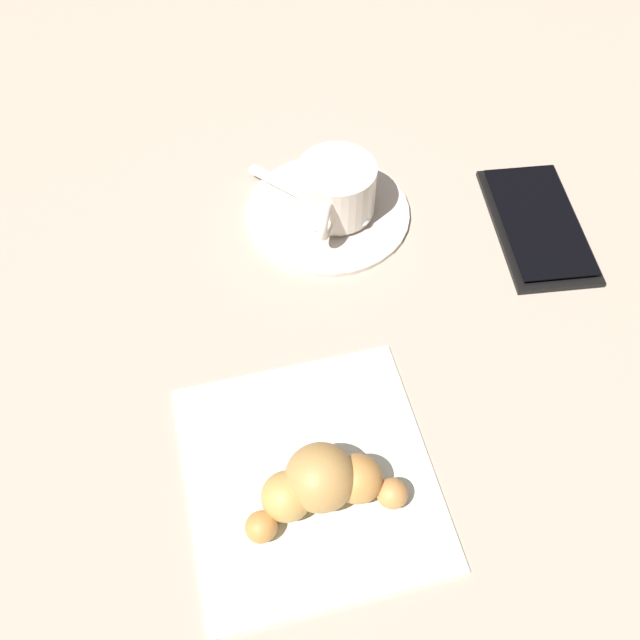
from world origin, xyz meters
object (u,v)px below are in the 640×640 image
Objects in this scene: espresso_cup at (336,189)px; croissant at (322,484)px; cell_phone at (538,224)px; saucer at (328,211)px; sugar_packet at (339,185)px; teaspoon at (329,204)px; napkin at (310,475)px.

croissant is (-0.25, 0.09, -0.01)m from espresso_cup.
cell_phone is at bearing -110.29° from espresso_cup.
cell_phone is at bearing -53.31° from croissant.
espresso_cup is 0.18m from cell_phone.
saucer is 0.19m from cell_phone.
sugar_packet is 0.42× the size of cell_phone.
sugar_packet is (0.03, -0.01, -0.02)m from espresso_cup.
napkin is at bearing 160.72° from teaspoon.
croissant reaches higher than teaspoon.
saucer is 1.23× the size of croissant.
teaspoon is 0.27m from croissant.
sugar_packet is 0.18m from cell_phone.
saucer is at bearing 105.10° from teaspoon.
napkin is at bearing 123.75° from cell_phone.
cell_phone is at bearing -111.03° from teaspoon.
teaspoon is 0.03m from sugar_packet.
croissant reaches higher than cell_phone.
saucer is 0.27m from croissant.
saucer is at bearing -17.04° from croissant.
saucer is at bearing -19.00° from napkin.
saucer is 1.38× the size of teaspoon.
napkin is (-0.24, 0.08, -0.01)m from teaspoon.
cell_phone is (0.17, -0.26, 0.00)m from napkin.
teaspoon reaches higher than cell_phone.
napkin is at bearing 12.71° from croissant.
napkin is at bearing 90.48° from sugar_packet.
sugar_packet is (0.02, -0.02, 0.00)m from teaspoon.
croissant is at bearing 162.96° from saucer.
sugar_packet is at bearing -35.58° from teaspoon.
cell_phone is at bearing -110.75° from saucer.
saucer is 0.95× the size of cell_phone.
cell_phone is (-0.09, -0.16, -0.01)m from sugar_packet.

